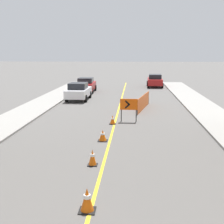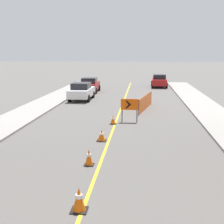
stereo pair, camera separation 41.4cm
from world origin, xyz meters
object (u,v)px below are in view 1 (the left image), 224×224
object	(u,v)px
traffic_cone_fourth	(92,157)
parked_car_curb_mid	(86,85)
traffic_cone_third	(87,200)
traffic_cone_farthest	(112,120)
parked_car_curb_near	(79,91)
parked_car_curb_far	(155,81)
arrow_barricade_primary	(129,105)
traffic_cone_fifth	(103,135)

from	to	relation	value
traffic_cone_fourth	parked_car_curb_mid	xyz separation A→B (m)	(-3.69, 22.37, 0.48)
traffic_cone_third	traffic_cone_farthest	size ratio (longest dim) A/B	1.23
parked_car_curb_near	parked_car_curb_far	bearing A→B (deg)	57.22
traffic_cone_third	arrow_barricade_primary	size ratio (longest dim) A/B	0.47
traffic_cone_fifth	traffic_cone_farthest	distance (m)	3.70
traffic_cone_third	traffic_cone_fourth	world-z (taller)	traffic_cone_third
traffic_cone_fourth	parked_car_curb_mid	world-z (taller)	parked_car_curb_mid
parked_car_curb_mid	parked_car_curb_far	size ratio (longest dim) A/B	1.00
traffic_cone_third	parked_car_curb_mid	distance (m)	26.22
traffic_cone_fifth	arrow_barricade_primary	size ratio (longest dim) A/B	0.39
traffic_cone_farthest	parked_car_curb_near	world-z (taller)	parked_car_curb_near
traffic_cone_fourth	parked_car_curb_near	distance (m)	17.08
traffic_cone_fifth	arrow_barricade_primary	world-z (taller)	arrow_barricade_primary
arrow_barricade_primary	parked_car_curb_near	xyz separation A→B (m)	(-4.76, 8.86, -0.24)
traffic_cone_third	traffic_cone_fifth	size ratio (longest dim) A/B	1.20
arrow_barricade_primary	parked_car_curb_mid	size ratio (longest dim) A/B	0.33
traffic_cone_fourth	arrow_barricade_primary	world-z (taller)	arrow_barricade_primary
arrow_barricade_primary	parked_car_curb_far	distance (m)	20.61
parked_car_curb_near	parked_car_curb_far	distance (m)	13.87
traffic_cone_third	traffic_cone_fourth	xyz separation A→B (m)	(-0.32, 3.54, -0.02)
traffic_cone_third	arrow_barricade_primary	world-z (taller)	arrow_barricade_primary
traffic_cone_fourth	traffic_cone_farthest	bearing A→B (deg)	87.70
parked_car_curb_near	parked_car_curb_mid	distance (m)	5.67
traffic_cone_third	parked_car_curb_far	bearing A→B (deg)	83.08
traffic_cone_farthest	arrow_barricade_primary	distance (m)	1.46
traffic_cone_fourth	arrow_barricade_primary	bearing A→B (deg)	80.93
traffic_cone_fifth	parked_car_curb_near	distance (m)	13.80
arrow_barricade_primary	parked_car_curb_mid	xyz separation A→B (m)	(-4.94, 14.52, -0.24)
traffic_cone_farthest	parked_car_curb_far	xyz separation A→B (m)	(3.90, 21.17, 0.53)
traffic_cone_third	traffic_cone_fifth	distance (m)	6.93
traffic_cone_fifth	parked_car_curb_far	distance (m)	25.21
traffic_cone_third	arrow_barricade_primary	distance (m)	11.45
arrow_barricade_primary	traffic_cone_fourth	bearing A→B (deg)	-98.17
traffic_cone_fourth	traffic_cone_fifth	xyz separation A→B (m)	(0.06, 3.39, -0.04)
traffic_cone_third	traffic_cone_fifth	world-z (taller)	traffic_cone_third
parked_car_curb_far	arrow_barricade_primary	bearing A→B (deg)	-96.33
traffic_cone_farthest	traffic_cone_fifth	bearing A→B (deg)	-93.54
traffic_cone_fifth	arrow_barricade_primary	xyz separation A→B (m)	(1.20, 4.46, 0.76)
traffic_cone_fourth	arrow_barricade_primary	xyz separation A→B (m)	(1.25, 7.85, 0.73)
traffic_cone_fourth	parked_car_curb_far	bearing A→B (deg)	81.58
traffic_cone_farthest	parked_car_curb_mid	bearing A→B (deg)	104.56
parked_car_curb_far	traffic_cone_fourth	bearing A→B (deg)	-96.58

